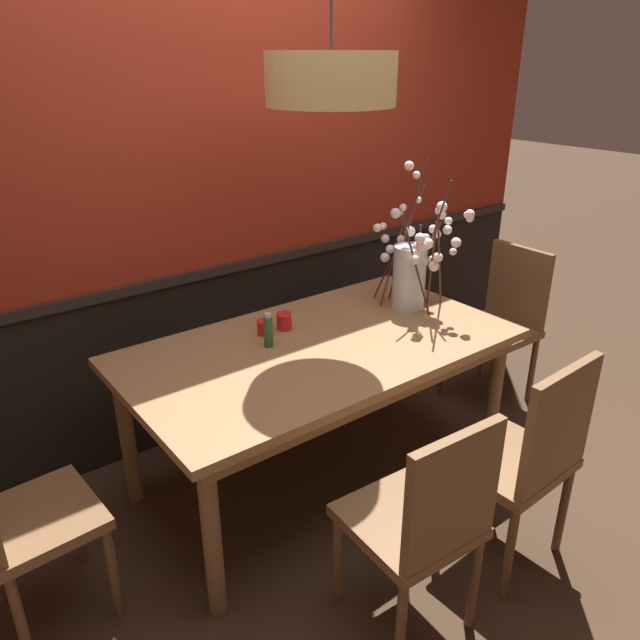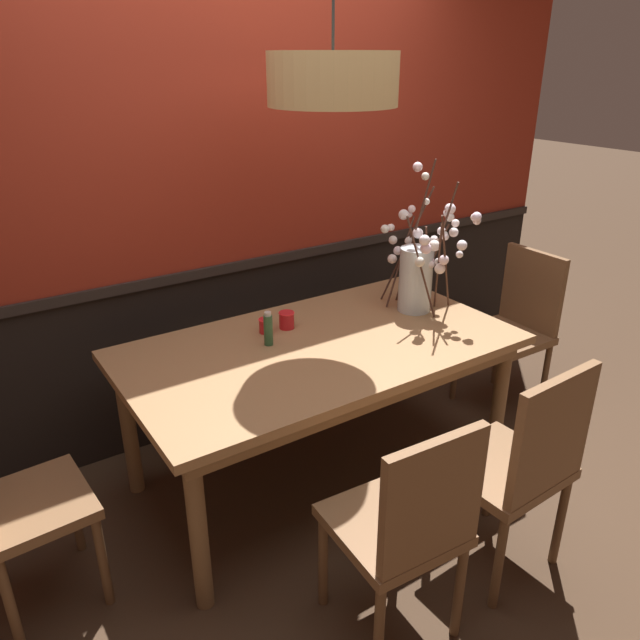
{
  "view_description": "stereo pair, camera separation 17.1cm",
  "coord_description": "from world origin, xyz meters",
  "px_view_note": "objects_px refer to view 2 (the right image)",
  "views": [
    {
      "loc": [
        -1.53,
        -1.99,
        1.96
      ],
      "look_at": [
        0.0,
        0.0,
        0.86
      ],
      "focal_mm": 34.1,
      "sensor_mm": 36.0,
      "label": 1
    },
    {
      "loc": [
        -1.39,
        -2.09,
        1.96
      ],
      "look_at": [
        0.0,
        0.0,
        0.86
      ],
      "focal_mm": 34.1,
      "sensor_mm": 36.0,
      "label": 2
    }
  ],
  "objects_px": {
    "chair_far_side_right": "(272,307)",
    "chair_head_west_end": "(10,498)",
    "chair_head_east_end": "(515,322)",
    "chair_near_side_left": "(406,524)",
    "candle_holder_nearer_center": "(265,325)",
    "chair_far_side_left": "(196,330)",
    "pendant_lamp": "(333,79)",
    "vase_with_blossoms": "(419,271)",
    "candle_holder_nearer_edge": "(287,320)",
    "condiment_bottle": "(268,329)",
    "dining_table": "(320,359)",
    "chair_near_side_right": "(520,462)"
  },
  "relations": [
    {
      "from": "chair_head_east_end",
      "to": "chair_head_west_end",
      "type": "height_order",
      "value": "chair_head_east_end"
    },
    {
      "from": "chair_far_side_right",
      "to": "chair_near_side_right",
      "type": "height_order",
      "value": "chair_far_side_right"
    },
    {
      "from": "chair_far_side_left",
      "to": "candle_holder_nearer_edge",
      "type": "relative_size",
      "value": 11.43
    },
    {
      "from": "chair_near_side_right",
      "to": "candle_holder_nearer_center",
      "type": "relative_size",
      "value": 13.27
    },
    {
      "from": "chair_far_side_right",
      "to": "pendant_lamp",
      "type": "relative_size",
      "value": 1.04
    },
    {
      "from": "condiment_bottle",
      "to": "chair_far_side_right",
      "type": "bearing_deg",
      "value": 59.98
    },
    {
      "from": "chair_far_side_right",
      "to": "chair_head_west_end",
      "type": "height_order",
      "value": "chair_far_side_right"
    },
    {
      "from": "chair_head_west_end",
      "to": "chair_far_side_left",
      "type": "bearing_deg",
      "value": 40.05
    },
    {
      "from": "chair_near_side_left",
      "to": "vase_with_blossoms",
      "type": "distance_m",
      "value": 1.41
    },
    {
      "from": "candle_holder_nearer_edge",
      "to": "chair_head_east_end",
      "type": "bearing_deg",
      "value": -9.96
    },
    {
      "from": "chair_head_west_end",
      "to": "chair_near_side_right",
      "type": "relative_size",
      "value": 0.95
    },
    {
      "from": "chair_far_side_left",
      "to": "chair_far_side_right",
      "type": "bearing_deg",
      "value": 4.45
    },
    {
      "from": "condiment_bottle",
      "to": "chair_near_side_right",
      "type": "bearing_deg",
      "value": -64.2
    },
    {
      "from": "chair_far_side_right",
      "to": "chair_head_west_end",
      "type": "distance_m",
      "value": 1.89
    },
    {
      "from": "chair_far_side_right",
      "to": "pendant_lamp",
      "type": "height_order",
      "value": "pendant_lamp"
    },
    {
      "from": "chair_far_side_right",
      "to": "chair_head_west_end",
      "type": "relative_size",
      "value": 1.05
    },
    {
      "from": "chair_far_side_right",
      "to": "pendant_lamp",
      "type": "xyz_separation_m",
      "value": [
        -0.16,
        -0.87,
        1.33
      ]
    },
    {
      "from": "chair_near_side_left",
      "to": "condiment_bottle",
      "type": "bearing_deg",
      "value": 86.6
    },
    {
      "from": "dining_table",
      "to": "candle_holder_nearer_center",
      "type": "relative_size",
      "value": 25.05
    },
    {
      "from": "chair_far_side_right",
      "to": "candle_holder_nearer_edge",
      "type": "xyz_separation_m",
      "value": [
        -0.31,
        -0.71,
        0.25
      ]
    },
    {
      "from": "chair_head_west_end",
      "to": "pendant_lamp",
      "type": "relative_size",
      "value": 0.98
    },
    {
      "from": "chair_head_east_end",
      "to": "chair_head_west_end",
      "type": "xyz_separation_m",
      "value": [
        -2.72,
        -0.02,
        -0.01
      ]
    },
    {
      "from": "vase_with_blossoms",
      "to": "condiment_bottle",
      "type": "distance_m",
      "value": 0.86
    },
    {
      "from": "condiment_bottle",
      "to": "pendant_lamp",
      "type": "bearing_deg",
      "value": -8.78
    },
    {
      "from": "chair_near_side_left",
      "to": "chair_far_side_left",
      "type": "bearing_deg",
      "value": 89.47
    },
    {
      "from": "dining_table",
      "to": "pendant_lamp",
      "type": "bearing_deg",
      "value": 33.05
    },
    {
      "from": "dining_table",
      "to": "chair_far_side_left",
      "type": "distance_m",
      "value": 0.94
    },
    {
      "from": "chair_head_west_end",
      "to": "candle_holder_nearer_center",
      "type": "xyz_separation_m",
      "value": [
        1.2,
        0.27,
        0.27
      ]
    },
    {
      "from": "chair_head_west_end",
      "to": "pendant_lamp",
      "type": "xyz_separation_m",
      "value": [
        1.46,
        0.1,
        1.36
      ]
    },
    {
      "from": "dining_table",
      "to": "pendant_lamp",
      "type": "height_order",
      "value": "pendant_lamp"
    },
    {
      "from": "chair_near_side_left",
      "to": "candle_holder_nearer_center",
      "type": "bearing_deg",
      "value": 84.41
    },
    {
      "from": "dining_table",
      "to": "chair_near_side_right",
      "type": "bearing_deg",
      "value": -71.91
    },
    {
      "from": "candle_holder_nearer_edge",
      "to": "vase_with_blossoms",
      "type": "bearing_deg",
      "value": -14.19
    },
    {
      "from": "condiment_bottle",
      "to": "chair_near_side_left",
      "type": "bearing_deg",
      "value": -93.4
    },
    {
      "from": "chair_near_side_right",
      "to": "chair_head_east_end",
      "type": "bearing_deg",
      "value": 40.68
    },
    {
      "from": "chair_far_side_right",
      "to": "chair_head_east_end",
      "type": "xyz_separation_m",
      "value": [
        1.09,
        -0.95,
        -0.02
      ]
    },
    {
      "from": "chair_far_side_right",
      "to": "chair_far_side_left",
      "type": "relative_size",
      "value": 1.0
    },
    {
      "from": "chair_far_side_right",
      "to": "vase_with_blossoms",
      "type": "distance_m",
      "value": 1.04
    },
    {
      "from": "condiment_bottle",
      "to": "candle_holder_nearer_edge",
      "type": "bearing_deg",
      "value": 34.65
    },
    {
      "from": "chair_near_side_right",
      "to": "condiment_bottle",
      "type": "bearing_deg",
      "value": 115.8
    },
    {
      "from": "chair_far_side_right",
      "to": "chair_head_east_end",
      "type": "bearing_deg",
      "value": -41.16
    },
    {
      "from": "candle_holder_nearer_edge",
      "to": "candle_holder_nearer_center",
      "type": "bearing_deg",
      "value": 174.65
    },
    {
      "from": "chair_far_side_right",
      "to": "candle_holder_nearer_edge",
      "type": "height_order",
      "value": "chair_far_side_right"
    },
    {
      "from": "chair_far_side_right",
      "to": "candle_holder_nearer_center",
      "type": "bearing_deg",
      "value": -121.18
    },
    {
      "from": "chair_head_east_end",
      "to": "vase_with_blossoms",
      "type": "bearing_deg",
      "value": 174.15
    },
    {
      "from": "chair_head_west_end",
      "to": "vase_with_blossoms",
      "type": "height_order",
      "value": "vase_with_blossoms"
    },
    {
      "from": "chair_near_side_right",
      "to": "pendant_lamp",
      "type": "bearing_deg",
      "value": 101.01
    },
    {
      "from": "chair_far_side_right",
      "to": "condiment_bottle",
      "type": "height_order",
      "value": "chair_far_side_right"
    },
    {
      "from": "vase_with_blossoms",
      "to": "candle_holder_nearer_edge",
      "type": "relative_size",
      "value": 9.12
    },
    {
      "from": "chair_near_side_right",
      "to": "condiment_bottle",
      "type": "xyz_separation_m",
      "value": [
        -0.5,
        1.04,
        0.29
      ]
    }
  ]
}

